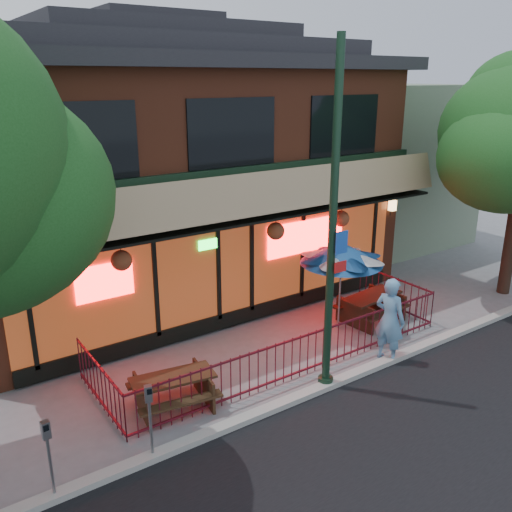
% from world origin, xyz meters
% --- Properties ---
extents(ground, '(80.00, 80.00, 0.00)m').
position_xyz_m(ground, '(0.00, 0.00, 0.00)').
color(ground, gray).
rests_on(ground, ground).
extents(curb, '(80.00, 0.25, 0.12)m').
position_xyz_m(curb, '(0.00, -0.50, 0.06)').
color(curb, '#999993').
rests_on(curb, ground).
extents(restaurant_building, '(12.96, 9.49, 8.05)m').
position_xyz_m(restaurant_building, '(0.00, 7.11, 4.13)').
color(restaurant_building, brown).
rests_on(restaurant_building, ground).
extents(neighbor_building, '(6.00, 7.00, 6.00)m').
position_xyz_m(neighbor_building, '(9.00, 7.70, 3.00)').
color(neighbor_building, slate).
rests_on(neighbor_building, ground).
extents(patio_fence, '(8.44, 2.62, 1.00)m').
position_xyz_m(patio_fence, '(0.00, 0.50, 0.63)').
color(patio_fence, '#51111E').
rests_on(patio_fence, ground).
extents(street_light, '(0.43, 0.32, 7.00)m').
position_xyz_m(street_light, '(0.00, -0.40, 3.15)').
color(street_light, '#153020').
rests_on(street_light, ground).
extents(picnic_table_left, '(1.80, 1.49, 0.69)m').
position_xyz_m(picnic_table_left, '(-3.01, 0.70, 0.46)').
color(picnic_table_left, '#3A2615').
rests_on(picnic_table_left, ground).
extents(picnic_table_right, '(1.84, 1.48, 0.74)m').
position_xyz_m(picnic_table_right, '(3.18, 1.37, 0.48)').
color(picnic_table_right, '#341C12').
rests_on(picnic_table_right, ground).
extents(patio_umbrella, '(2.09, 2.09, 2.39)m').
position_xyz_m(patio_umbrella, '(2.18, 1.56, 2.04)').
color(patio_umbrella, gray).
rests_on(patio_umbrella, ground).
extents(pedestrian, '(0.63, 0.82, 2.01)m').
position_xyz_m(pedestrian, '(1.93, -0.35, 1.00)').
color(pedestrian, '#6196C2').
rests_on(pedestrian, ground).
extents(parking_meter_near, '(0.15, 0.14, 1.43)m').
position_xyz_m(parking_meter_near, '(-4.00, -0.47, 0.97)').
color(parking_meter_near, gray).
rests_on(parking_meter_near, ground).
extents(parking_meter_far, '(0.13, 0.12, 1.41)m').
position_xyz_m(parking_meter_far, '(-5.65, -0.48, 0.95)').
color(parking_meter_far, gray).
rests_on(parking_meter_far, ground).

